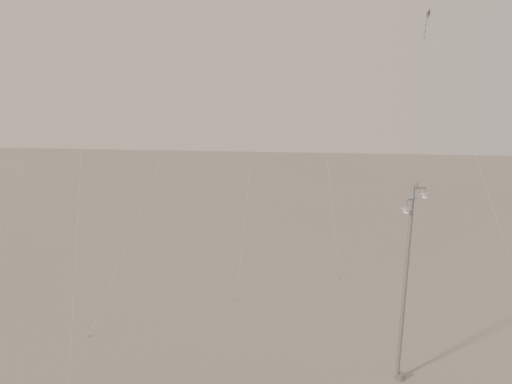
# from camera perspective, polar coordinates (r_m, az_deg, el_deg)

# --- Properties ---
(ground) EXTENTS (160.00, 160.00, 0.00)m
(ground) POSITION_cam_1_polar(r_m,az_deg,el_deg) (28.89, -1.87, -17.52)
(ground) COLOR gray
(ground) RESTS_ON ground
(street_lamp) EXTENTS (1.39, 1.19, 9.43)m
(street_lamp) POSITION_cam_1_polar(r_m,az_deg,el_deg) (27.00, 14.84, -8.34)
(street_lamp) COLOR gray
(street_lamp) RESTS_ON ground
(kite_1) EXTENTS (9.47, 7.89, 24.80)m
(kite_1) POSITION_cam_1_polar(r_m,az_deg,el_deg) (34.01, -2.91, 18.65)
(kite_1) COLOR black
(kite_1) RESTS_ON ground
(kite_3) EXTENTS (2.00, 10.33, 22.60)m
(kite_3) POSITION_cam_1_polar(r_m,az_deg,el_deg) (31.23, -16.52, 14.20)
(kite_3) COLOR maroon
(kite_3) RESTS_ON ground
(kite_4) EXTENTS (5.95, 6.29, 17.95)m
(kite_4) POSITION_cam_1_polar(r_m,az_deg,el_deg) (35.53, 19.07, 9.64)
(kite_4) COLOR black
(kite_4) RESTS_ON ground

